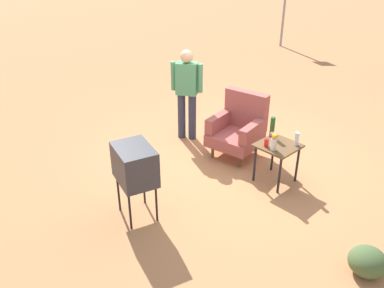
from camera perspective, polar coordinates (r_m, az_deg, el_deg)
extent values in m
plane|color=#C17A4C|center=(6.81, 4.91, -1.77)|extent=(60.00, 60.00, 0.00)
cylinder|color=brown|center=(6.72, 2.98, -1.04)|extent=(0.05, 0.05, 0.22)
cylinder|color=brown|center=(6.49, 6.88, -2.38)|extent=(0.05, 0.05, 0.22)
cylinder|color=brown|center=(7.12, 5.36, 0.63)|extent=(0.05, 0.05, 0.22)
cylinder|color=brown|center=(6.90, 9.12, -0.58)|extent=(0.05, 0.05, 0.22)
cube|color=#9E4C47|center=(6.70, 6.18, 0.77)|extent=(0.88, 0.88, 0.20)
cube|color=#9E4C47|center=(6.78, 7.75, 4.92)|extent=(0.78, 0.29, 0.64)
cube|color=#9E4C47|center=(6.75, 3.95, 3.24)|extent=(0.26, 0.70, 0.26)
cube|color=#9E4C47|center=(6.47, 8.71, 1.81)|extent=(0.26, 0.70, 0.26)
cylinder|color=black|center=(6.07, 8.97, -2.79)|extent=(0.04, 0.04, 0.59)
cylinder|color=black|center=(5.85, 12.39, -4.39)|extent=(0.04, 0.04, 0.59)
cylinder|color=black|center=(6.39, 11.48, -1.36)|extent=(0.04, 0.04, 0.59)
cylinder|color=black|center=(6.18, 14.80, -2.82)|extent=(0.04, 0.04, 0.59)
cube|color=brown|center=(5.97, 12.20, -0.23)|extent=(0.56, 0.56, 0.03)
cylinder|color=black|center=(5.22, -5.11, -8.43)|extent=(0.03, 0.03, 0.55)
cylinder|color=black|center=(5.56, -6.89, -6.02)|extent=(0.03, 0.03, 0.55)
cylinder|color=black|center=(5.13, -8.86, -9.47)|extent=(0.03, 0.03, 0.55)
cylinder|color=black|center=(5.47, -10.42, -6.94)|extent=(0.03, 0.03, 0.55)
cube|color=#333338|center=(5.06, -8.20, -2.92)|extent=(0.70, 0.59, 0.48)
cube|color=#383D3F|center=(5.12, -5.85, -2.34)|extent=(0.41, 0.13, 0.34)
cylinder|color=#2D3347|center=(7.25, -1.49, 4.06)|extent=(0.14, 0.14, 0.86)
cylinder|color=#2D3347|center=(7.20, 0.04, 3.89)|extent=(0.14, 0.14, 0.86)
cube|color=#4C9366|center=(6.97, -0.77, 9.32)|extent=(0.42, 0.38, 0.56)
cylinder|color=#4C9366|center=(7.02, -2.68, 9.69)|extent=(0.09, 0.09, 0.50)
cylinder|color=#4C9366|center=(6.90, 1.18, 9.37)|extent=(0.09, 0.09, 0.50)
sphere|color=#DBAD84|center=(6.85, -0.79, 12.41)|extent=(0.22, 0.22, 0.22)
cylinder|color=gray|center=(13.96, 12.95, 17.50)|extent=(0.08, 0.08, 2.00)
cylinder|color=#1E5623|center=(6.11, 11.41, 2.38)|extent=(0.07, 0.07, 0.32)
cylinder|color=red|center=(5.85, 10.59, 0.20)|extent=(0.07, 0.07, 0.12)
cylinder|color=silver|center=(5.97, 14.75, 0.72)|extent=(0.06, 0.06, 0.20)
cylinder|color=silver|center=(5.76, 11.56, -0.03)|extent=(0.09, 0.09, 0.18)
sphere|color=yellow|center=(5.70, 11.70, 1.21)|extent=(0.07, 0.07, 0.07)
sphere|color=#E04C66|center=(5.73, 11.43, 1.38)|extent=(0.07, 0.07, 0.07)
sphere|color=orange|center=(5.67, 11.89, 1.05)|extent=(0.07, 0.07, 0.07)
ellipsoid|color=#475B33|center=(4.96, 23.80, -15.12)|extent=(0.42, 0.42, 0.32)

